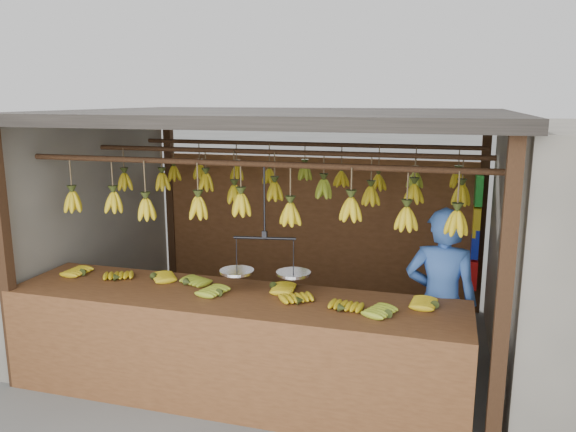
% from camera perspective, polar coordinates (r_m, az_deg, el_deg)
% --- Properties ---
extents(ground, '(80.00, 80.00, 0.00)m').
position_cam_1_polar(ground, '(6.05, -0.81, -12.72)').
color(ground, '#5B5B57').
extents(stall, '(4.30, 3.30, 2.40)m').
position_cam_1_polar(stall, '(5.84, 0.08, 6.52)').
color(stall, black).
rests_on(stall, ground).
extents(counter, '(3.88, 0.88, 0.96)m').
position_cam_1_polar(counter, '(4.72, -6.15, -10.59)').
color(counter, brown).
rests_on(counter, ground).
extents(hanging_bananas, '(3.61, 2.25, 0.39)m').
position_cam_1_polar(hanging_bananas, '(5.57, -0.84, 2.68)').
color(hanging_bananas, gold).
rests_on(hanging_bananas, ground).
extents(balance_scale, '(0.75, 0.36, 0.92)m').
position_cam_1_polar(balance_scale, '(4.70, -2.35, -5.20)').
color(balance_scale, black).
rests_on(balance_scale, ground).
extents(vendor, '(0.62, 0.42, 1.65)m').
position_cam_1_polar(vendor, '(4.95, 15.24, -8.53)').
color(vendor, '#3359A5').
rests_on(vendor, ground).
extents(bag_bundles, '(0.08, 0.26, 1.32)m').
position_cam_1_polar(bag_bundles, '(6.78, 18.53, -1.57)').
color(bag_bundles, '#199926').
rests_on(bag_bundles, ground).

